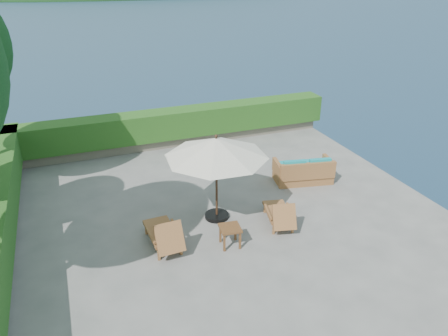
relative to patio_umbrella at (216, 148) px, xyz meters
name	(u,v)px	position (x,y,z in m)	size (l,w,h in m)	color
ground	(224,218)	(0.17, -0.11, -2.04)	(12.00, 12.00, 0.00)	gray
foundation	(224,264)	(0.17, -0.11, -3.59)	(12.00, 12.00, 3.00)	#524B41
ocean	(224,303)	(0.17, -0.11, -5.04)	(600.00, 600.00, 0.00)	#173449
planter_wall_far	(171,140)	(0.17, 5.49, -1.86)	(12.00, 0.60, 0.36)	slate
hedge_far	(171,124)	(0.17, 5.49, -1.19)	(12.40, 0.90, 1.00)	#214814
patio_umbrella	(216,148)	(0.00, 0.00, 0.00)	(3.43, 3.43, 2.41)	black
lounge_left	(164,234)	(-1.65, -0.83, -1.66)	(0.76, 1.60, 0.91)	#985937
lounge_right	(280,214)	(1.41, -0.94, -1.69)	(0.90, 1.53, 0.83)	#985937
side_table	(230,230)	(-0.14, -1.33, -1.60)	(0.55, 0.55, 0.53)	brown
wicker_loveseat	(304,172)	(3.27, 1.03, -1.70)	(1.92, 1.24, 0.87)	#985937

